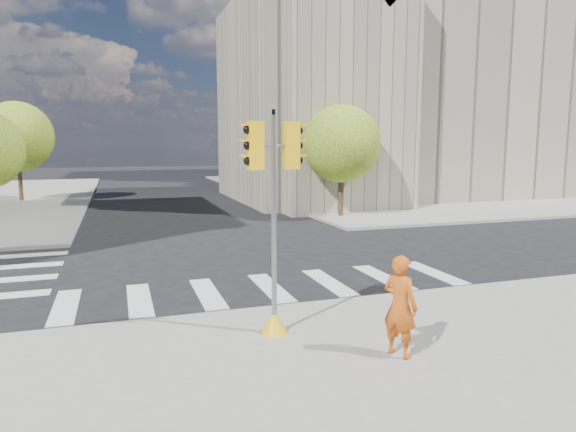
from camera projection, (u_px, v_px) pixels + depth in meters
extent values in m
plane|color=black|center=(256.00, 271.00, 16.53)|extent=(160.00, 160.00, 0.00)
cube|color=gray|center=(393.00, 187.00, 47.21)|extent=(28.00, 40.00, 0.15)
cube|color=#9E967D|center=(401.00, 105.00, 39.67)|extent=(26.00, 14.00, 14.00)
cube|color=#9E967D|center=(331.00, 97.00, 32.46)|extent=(8.00, 8.00, 14.00)
cube|color=#9EA0A3|center=(343.00, 50.00, 60.77)|extent=(20.00, 18.00, 30.00)
cylinder|color=#382616|center=(20.00, 184.00, 35.60)|extent=(0.28, 0.28, 2.62)
sphere|color=#316E1F|center=(17.00, 137.00, 35.14)|extent=(4.80, 4.80, 4.80)
cylinder|color=#382616|center=(341.00, 197.00, 28.11)|extent=(0.28, 0.28, 2.38)
sphere|color=#316E1F|center=(342.00, 144.00, 27.71)|extent=(4.20, 4.20, 4.20)
cylinder|color=#382616|center=(276.00, 180.00, 39.37)|extent=(0.28, 0.28, 2.52)
sphere|color=#316E1F|center=(276.00, 140.00, 38.94)|extent=(4.60, 4.60, 4.60)
cylinder|color=#382616|center=(241.00, 173.00, 50.66)|extent=(0.28, 0.28, 2.27)
sphere|color=#316E1F|center=(240.00, 146.00, 50.27)|extent=(4.00, 4.00, 4.00)
cylinder|color=black|center=(322.00, 142.00, 31.61)|extent=(0.12, 0.12, 8.00)
cube|color=black|center=(323.00, 76.00, 31.05)|extent=(0.35, 0.18, 0.22)
cylinder|color=black|center=(261.00, 143.00, 44.76)|extent=(0.12, 0.12, 8.00)
cube|color=black|center=(261.00, 96.00, 44.19)|extent=(0.35, 0.18, 0.22)
cone|color=yellow|center=(274.00, 322.00, 10.69)|extent=(0.56, 0.56, 0.50)
cylinder|color=gray|center=(274.00, 227.00, 10.41)|extent=(0.11, 0.11, 4.49)
cylinder|color=black|center=(274.00, 112.00, 10.09)|extent=(0.07, 0.07, 0.12)
cylinder|color=gray|center=(274.00, 146.00, 10.18)|extent=(0.90, 0.11, 0.06)
cube|color=yellow|center=(255.00, 146.00, 10.04)|extent=(0.31, 0.24, 0.95)
cube|color=yellow|center=(291.00, 146.00, 10.31)|extent=(0.31, 0.24, 0.95)
imported|color=#C65212|center=(400.00, 306.00, 9.46)|extent=(0.72, 0.83, 1.92)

